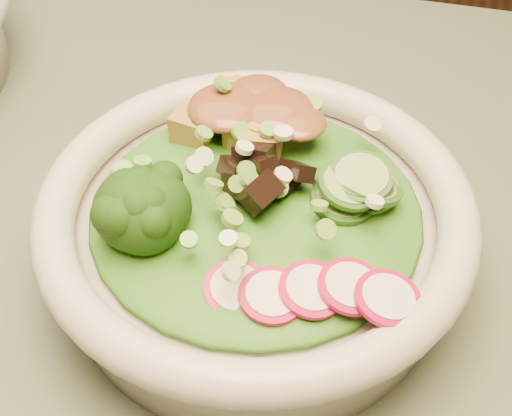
# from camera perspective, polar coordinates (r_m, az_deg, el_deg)

# --- Properties ---
(salad_bowl) EXTENTS (0.26, 0.26, 0.07)m
(salad_bowl) POSITION_cam_1_polar(r_m,az_deg,el_deg) (0.43, 0.00, -1.81)
(salad_bowl) COLOR beige
(salad_bowl) RESTS_ON dining_table
(lettuce_bed) EXTENTS (0.19, 0.19, 0.02)m
(lettuce_bed) POSITION_cam_1_polar(r_m,az_deg,el_deg) (0.41, 0.00, 0.10)
(lettuce_bed) COLOR #165712
(lettuce_bed) RESTS_ON salad_bowl
(broccoli_florets) EXTENTS (0.10, 0.09, 0.04)m
(broccoli_florets) POSITION_cam_1_polar(r_m,az_deg,el_deg) (0.40, -8.47, 0.73)
(broccoli_florets) COLOR black
(broccoli_florets) RESTS_ON salad_bowl
(radish_slices) EXTENTS (0.11, 0.07, 0.02)m
(radish_slices) POSITION_cam_1_polar(r_m,az_deg,el_deg) (0.37, 1.49, -6.47)
(radish_slices) COLOR #A20C3C
(radish_slices) RESTS_ON salad_bowl
(cucumber_slices) EXTENTS (0.09, 0.09, 0.03)m
(cucumber_slices) POSITION_cam_1_polar(r_m,az_deg,el_deg) (0.41, 8.61, 1.71)
(cucumber_slices) COLOR #90B363
(cucumber_slices) RESTS_ON salad_bowl
(mushroom_heap) EXTENTS (0.09, 0.09, 0.04)m
(mushroom_heap) POSITION_cam_1_polar(r_m,az_deg,el_deg) (0.41, -0.17, 2.51)
(mushroom_heap) COLOR black
(mushroom_heap) RESTS_ON salad_bowl
(tofu_cubes) EXTENTS (0.10, 0.08, 0.03)m
(tofu_cubes) POSITION_cam_1_polar(r_m,az_deg,el_deg) (0.45, -0.62, 6.56)
(tofu_cubes) COLOR #A47C36
(tofu_cubes) RESTS_ON salad_bowl
(peanut_sauce) EXTENTS (0.07, 0.05, 0.02)m
(peanut_sauce) POSITION_cam_1_polar(r_m,az_deg,el_deg) (0.44, -0.63, 7.80)
(peanut_sauce) COLOR brown
(peanut_sauce) RESTS_ON tofu_cubes
(scallion_garnish) EXTENTS (0.18, 0.18, 0.02)m
(scallion_garnish) POSITION_cam_1_polar(r_m,az_deg,el_deg) (0.40, 0.00, 2.38)
(scallion_garnish) COLOR #629F38
(scallion_garnish) RESTS_ON salad_bowl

